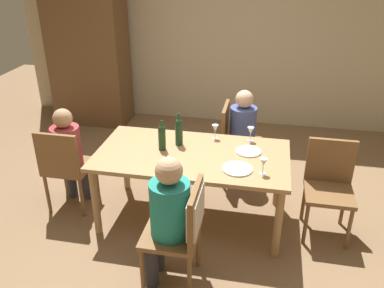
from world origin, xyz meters
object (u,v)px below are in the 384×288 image
at_px(chair_left_end, 65,164).
at_px(armoire_cabinet, 89,52).
at_px(wine_glass_near_left, 251,131).
at_px(dinner_plate_host, 248,151).
at_px(chair_near, 186,223).
at_px(person_man_guest, 245,130).
at_px(dinner_plate_guest_left, 237,169).
at_px(chair_right_end, 329,182).
at_px(wine_glass_near_right, 215,129).
at_px(wine_bottle_tall_green, 162,137).
at_px(wine_glass_centre, 263,163).
at_px(dining_table, 192,161).
at_px(chair_far_right, 234,138).
at_px(person_man_bearded, 167,213).
at_px(person_woman_host, 69,150).
at_px(wine_bottle_dark_red, 179,131).

bearing_deg(chair_left_end, armoire_cabinet, 107.24).
distance_m(wine_glass_near_left, dinner_plate_host, 0.27).
bearing_deg(wine_glass_near_left, chair_near, -107.66).
relative_size(person_man_guest, wine_glass_near_left, 7.47).
xyz_separation_m(person_man_guest, dinner_plate_guest_left, (0.02, -1.08, 0.11)).
distance_m(chair_right_end, wine_glass_near_right, 1.21).
bearing_deg(wine_glass_near_right, chair_near, -91.89).
bearing_deg(chair_right_end, wine_bottle_tall_green, 2.12).
height_order(chair_left_end, wine_glass_centre, chair_left_end).
height_order(armoire_cabinet, dining_table, armoire_cabinet).
height_order(armoire_cabinet, chair_left_end, armoire_cabinet).
relative_size(wine_glass_centre, wine_glass_near_right, 1.00).
relative_size(chair_far_right, person_man_bearded, 0.80).
relative_size(dining_table, person_man_guest, 1.65).
height_order(chair_right_end, dinner_plate_guest_left, chair_right_end).
bearing_deg(chair_right_end, wine_glass_centre, 28.53).
relative_size(armoire_cabinet, chair_far_right, 2.37).
distance_m(wine_bottle_tall_green, wine_glass_near_left, 0.90).
bearing_deg(wine_glass_centre, person_woman_host, 172.02).
bearing_deg(person_man_bearded, wine_bottle_dark_red, 7.59).
xyz_separation_m(armoire_cabinet, chair_left_end, (0.72, -2.32, -0.56)).
distance_m(person_woman_host, dinner_plate_host, 1.83).
bearing_deg(chair_right_end, wine_bottle_dark_red, -2.98).
distance_m(wine_bottle_tall_green, dinner_plate_guest_left, 0.80).
height_order(person_man_bearded, wine_glass_centre, person_man_bearded).
distance_m(person_man_bearded, dinner_plate_host, 1.14).
xyz_separation_m(chair_far_right, person_man_guest, (0.11, 0.00, 0.11)).
xyz_separation_m(armoire_cabinet, dinner_plate_guest_left, (2.47, -2.45, -0.34)).
bearing_deg(dining_table, person_man_bearded, -91.72).
height_order(person_man_bearded, dinner_plate_guest_left, person_man_bearded).
xyz_separation_m(chair_left_end, wine_bottle_tall_green, (1.00, 0.12, 0.35)).
height_order(dining_table, person_woman_host, person_woman_host).
xyz_separation_m(dining_table, person_man_bearded, (-0.03, -0.86, -0.00)).
distance_m(dining_table, chair_near, 0.87).
bearing_deg(wine_glass_centre, chair_right_end, 28.53).
xyz_separation_m(chair_right_end, wine_glass_near_left, (-0.77, 0.30, 0.32)).
distance_m(wine_glass_near_left, wine_glass_centre, 0.66).
bearing_deg(wine_glass_near_right, chair_right_end, -14.29).
bearing_deg(chair_far_right, chair_left_end, -59.59).
bearing_deg(chair_right_end, chair_near, 39.06).
distance_m(person_woman_host, person_man_guest, 1.92).
distance_m(person_man_bearded, wine_glass_near_left, 1.38).
xyz_separation_m(dining_table, wine_bottle_tall_green, (-0.30, 0.03, 0.22)).
relative_size(person_man_bearded, wine_bottle_dark_red, 3.49).
bearing_deg(person_man_guest, chair_left_end, -61.25).
bearing_deg(armoire_cabinet, chair_left_end, -72.76).
bearing_deg(chair_far_right, wine_glass_near_left, 22.47).
distance_m(chair_near, dinner_plate_host, 1.09).
height_order(person_man_guest, wine_glass_near_left, person_man_guest).
bearing_deg(dining_table, chair_near, -81.84).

